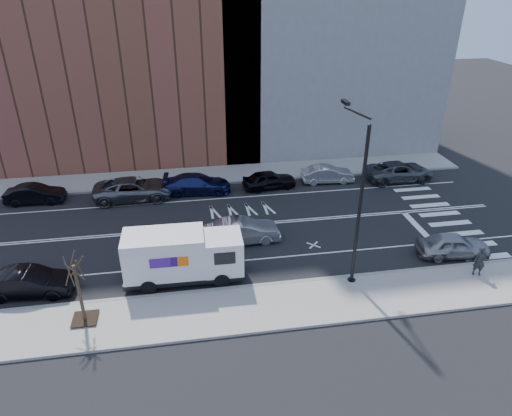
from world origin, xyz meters
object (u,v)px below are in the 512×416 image
object	(u,v)px
driving_sedan	(243,231)
near_parked_front	(453,245)
fedex_van	(182,256)
far_parked_b	(35,194)
pedestrian	(480,261)

from	to	relation	value
driving_sedan	near_parked_front	distance (m)	12.81
fedex_van	far_parked_b	bearing A→B (deg)	133.82
driving_sedan	pedestrian	world-z (taller)	pedestrian
driving_sedan	pedestrian	xyz separation A→B (m)	(12.50, -5.90, 0.28)
driving_sedan	far_parked_b	bearing A→B (deg)	58.54
far_parked_b	driving_sedan	bearing A→B (deg)	-117.13
fedex_van	pedestrian	size ratio (longest dim) A/B	3.62
near_parked_front	pedestrian	bearing A→B (deg)	-168.46
fedex_van	driving_sedan	world-z (taller)	fedex_van
fedex_van	far_parked_b	size ratio (longest dim) A/B	1.55
far_parked_b	pedestrian	bearing A→B (deg)	-115.42
far_parked_b	near_parked_front	distance (m)	29.15
fedex_van	near_parked_front	bearing A→B (deg)	0.28
fedex_van	driving_sedan	xyz separation A→B (m)	(3.78, 3.47, -0.79)
driving_sedan	near_parked_front	world-z (taller)	driving_sedan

